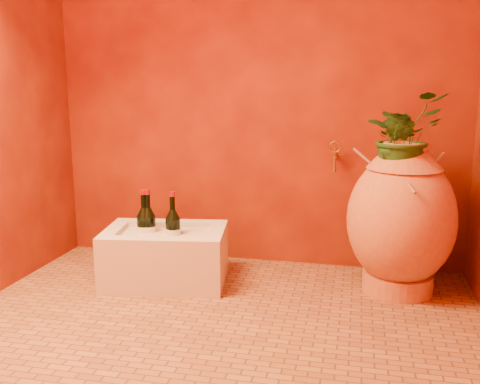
% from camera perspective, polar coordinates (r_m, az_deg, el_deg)
% --- Properties ---
extents(floor, '(2.50, 2.50, 0.00)m').
position_cam_1_polar(floor, '(2.54, -2.77, -14.29)').
color(floor, brown).
rests_on(floor, ground).
extents(wall_back, '(2.50, 0.02, 2.50)m').
position_cam_1_polar(wall_back, '(3.27, 1.78, 14.06)').
color(wall_back, '#5A1005').
rests_on(wall_back, ground).
extents(amphora, '(0.70, 0.70, 0.81)m').
position_cam_1_polar(amphora, '(2.95, 16.81, -2.77)').
color(amphora, '#CB6F39').
rests_on(amphora, floor).
extents(stone_basin, '(0.73, 0.55, 0.31)m').
position_cam_1_polar(stone_basin, '(3.06, -7.95, -6.83)').
color(stone_basin, beige).
rests_on(stone_basin, floor).
extents(wine_bottle_a, '(0.09, 0.09, 0.35)m').
position_cam_1_polar(wine_bottle_a, '(3.08, -9.73, -3.89)').
color(wine_bottle_a, black).
rests_on(wine_bottle_a, stone_basin).
extents(wine_bottle_b, '(0.09, 0.09, 0.35)m').
position_cam_1_polar(wine_bottle_b, '(3.08, -10.16, -3.88)').
color(wine_bottle_b, black).
rests_on(wine_bottle_b, stone_basin).
extents(wine_bottle_c, '(0.09, 0.09, 0.35)m').
position_cam_1_polar(wine_bottle_c, '(3.01, -7.15, -4.19)').
color(wine_bottle_c, black).
rests_on(wine_bottle_c, stone_basin).
extents(wall_tap, '(0.07, 0.16, 0.17)m').
position_cam_1_polar(wall_tap, '(3.15, 10.07, 3.95)').
color(wall_tap, olive).
rests_on(wall_tap, wall_back).
extents(plant_main, '(0.53, 0.52, 0.44)m').
position_cam_1_polar(plant_main, '(2.87, 17.03, 5.80)').
color(plant_main, '#194619').
rests_on(plant_main, amphora).
extents(plant_side, '(0.23, 0.22, 0.32)m').
position_cam_1_polar(plant_side, '(2.81, 16.36, 4.88)').
color(plant_side, '#194619').
rests_on(plant_side, amphora).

